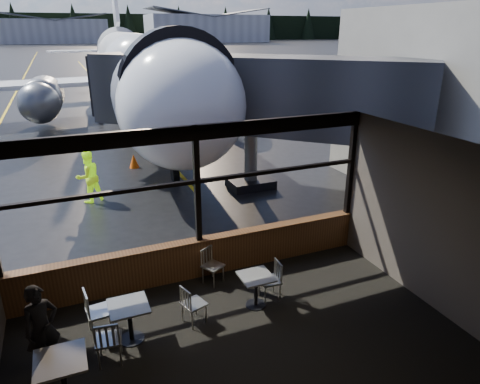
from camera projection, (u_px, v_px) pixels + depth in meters
ground_plane at (62, 51)px, 113.31m from camera, size 520.00×520.00×0.00m
carpet_floor at (254, 362)px, 7.27m from camera, size 8.00×6.00×0.01m
ceiling at (257, 167)px, 6.03m from camera, size 8.00×6.00×0.04m
wall_right at (448, 230)px, 8.09m from camera, size 0.04×6.00×3.50m
window_sill at (200, 258)px, 9.70m from camera, size 8.00×0.28×0.90m
window_header at (195, 133)px, 8.67m from camera, size 8.00×0.18×0.30m
mullion_centre at (197, 186)px, 9.08m from camera, size 0.12×0.12×2.60m
mullion_right at (351, 165)px, 10.50m from camera, size 0.12×0.12×2.60m
window_transom at (197, 181)px, 9.04m from camera, size 8.00×0.10×0.08m
airliner at (132, 21)px, 25.05m from camera, size 34.10×39.85×11.47m
jet_bridge at (248, 115)px, 15.02m from camera, size 9.29×11.36×4.96m
cafe_table_near at (256, 291)px, 8.67m from camera, size 0.64×0.64×0.70m
cafe_table_mid at (130, 323)px, 7.68m from camera, size 0.68×0.68×0.75m
cafe_table_left at (64, 381)px, 6.38m from camera, size 0.73×0.73×0.81m
chair_near_e at (270, 281)px, 8.86m from camera, size 0.49×0.49×0.86m
chair_near_w at (194, 304)px, 8.13m from camera, size 0.57×0.57×0.84m
chair_near_n at (213, 266)px, 9.43m from camera, size 0.62×0.62×0.83m
chair_mid_s at (109, 340)px, 7.16m from camera, size 0.55×0.55×0.89m
chair_mid_w at (100, 312)px, 7.81m from camera, size 0.58×0.58×0.97m
passenger at (42, 328)px, 6.92m from camera, size 0.67×0.58×1.56m
ground_crew at (88, 177)px, 13.81m from camera, size 1.03×0.95×1.70m
cone_nose at (134, 161)px, 17.44m from camera, size 0.40×0.40×0.55m
terminal_annex at (456, 102)px, 14.55m from camera, size 5.00×7.00×6.00m
hangar_mid at (56, 30)px, 167.57m from camera, size 38.00×15.00×10.00m
hangar_right at (207, 27)px, 182.78m from camera, size 50.00×20.00×12.00m
fuel_tank_c at (29, 36)px, 162.09m from camera, size 8.00×8.00×6.00m
treeline at (55, 27)px, 188.76m from camera, size 360.00×3.00×12.00m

